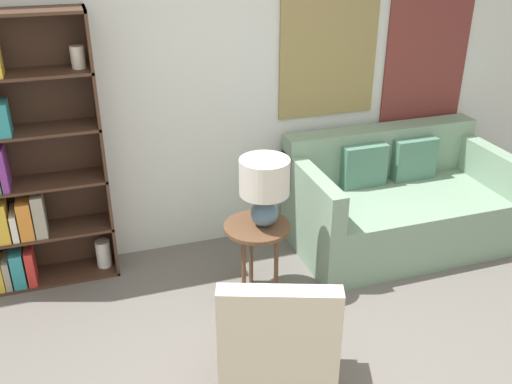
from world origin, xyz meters
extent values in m
cube|color=silver|center=(0.00, 2.03, 1.35)|extent=(6.40, 0.06, 2.70)
cube|color=olive|center=(1.07, 1.99, 1.50)|extent=(0.79, 0.02, 1.06)
cube|color=brown|center=(1.93, 1.99, 1.39)|extent=(0.74, 0.02, 1.34)
cube|color=#422B1E|center=(-0.67, 1.85, 0.94)|extent=(0.02, 0.30, 1.88)
cube|color=#422B1E|center=(-1.16, 1.85, 0.01)|extent=(1.00, 0.30, 0.02)
cube|color=#422B1E|center=(-1.16, 2.00, 0.94)|extent=(1.00, 0.01, 1.88)
cube|color=#422B1E|center=(-1.16, 1.85, 0.38)|extent=(1.00, 0.30, 0.02)
cube|color=gold|center=(-1.46, 1.81, 0.12)|extent=(0.04, 0.21, 0.21)
cube|color=gray|center=(-1.41, 1.82, 0.13)|extent=(0.04, 0.21, 0.22)
cube|color=teal|center=(-1.34, 1.81, 0.15)|extent=(0.08, 0.21, 0.27)
cube|color=red|center=(-1.25, 1.81, 0.15)|extent=(0.06, 0.19, 0.27)
cylinder|color=white|center=(-0.75, 1.85, 0.12)|extent=(0.11, 0.11, 0.21)
cube|color=#422B1E|center=(-1.16, 1.85, 0.75)|extent=(1.00, 0.30, 0.02)
cube|color=gold|center=(-1.37, 1.80, 0.54)|extent=(0.08, 0.18, 0.29)
cube|color=silver|center=(-1.30, 1.83, 0.49)|extent=(0.04, 0.24, 0.19)
cube|color=orange|center=(-1.23, 1.79, 0.53)|extent=(0.09, 0.17, 0.27)
cube|color=gray|center=(-1.14, 1.80, 0.55)|extent=(0.08, 0.19, 0.31)
cube|color=#422B1E|center=(-1.16, 1.85, 1.13)|extent=(1.00, 0.30, 0.02)
cube|color=#7A338C|center=(-1.30, 1.83, 0.91)|extent=(0.04, 0.24, 0.29)
cube|color=#422B1E|center=(-1.16, 1.85, 1.50)|extent=(1.00, 0.30, 0.02)
cube|color=teal|center=(-1.24, 1.80, 1.24)|extent=(0.07, 0.19, 0.21)
cylinder|color=beige|center=(-0.74, 1.85, 1.58)|extent=(0.09, 0.09, 0.14)
cylinder|color=tan|center=(0.35, 0.41, 0.15)|extent=(0.04, 0.04, 0.31)
cylinder|color=tan|center=(-0.11, 0.57, 0.15)|extent=(0.04, 0.04, 0.31)
cube|color=beige|center=(0.04, 0.25, 0.35)|extent=(0.74, 0.75, 0.08)
cube|color=beige|center=(-0.05, 0.02, 0.64)|extent=(0.57, 0.29, 0.50)
cube|color=tan|center=(0.29, 0.16, 0.49)|extent=(0.23, 0.52, 0.04)
cube|color=tan|center=(-0.21, 0.34, 0.49)|extent=(0.23, 0.52, 0.04)
cube|color=gray|center=(1.51, 1.48, 0.22)|extent=(1.64, 0.94, 0.45)
cube|color=gray|center=(1.51, 1.85, 0.66)|extent=(1.64, 0.20, 0.42)
cube|color=gray|center=(0.75, 1.48, 0.59)|extent=(0.12, 0.94, 0.29)
cube|color=gray|center=(2.27, 1.48, 0.59)|extent=(0.12, 0.94, 0.29)
cube|color=#4C7A66|center=(1.28, 1.70, 0.62)|extent=(0.36, 0.12, 0.34)
cube|color=#4C7A66|center=(1.73, 1.70, 0.62)|extent=(0.36, 0.12, 0.34)
cylinder|color=brown|center=(0.24, 1.19, 0.53)|extent=(0.44, 0.44, 0.02)
cylinder|color=brown|center=(0.24, 1.33, 0.26)|extent=(0.03, 0.03, 0.52)
cylinder|color=brown|center=(0.12, 1.13, 0.26)|extent=(0.03, 0.03, 0.52)
cylinder|color=brown|center=(0.35, 1.13, 0.26)|extent=(0.03, 0.03, 0.52)
ellipsoid|color=slate|center=(0.28, 1.18, 0.63)|extent=(0.18, 0.18, 0.17)
cylinder|color=tan|center=(0.28, 1.18, 0.74)|extent=(0.02, 0.02, 0.06)
cylinder|color=beige|center=(0.28, 1.18, 0.89)|extent=(0.33, 0.33, 0.24)
camera|label=1|loc=(-0.80, -1.92, 2.40)|focal=40.00mm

